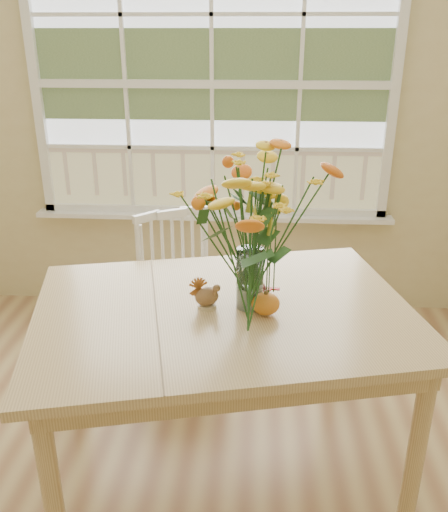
{
  "coord_description": "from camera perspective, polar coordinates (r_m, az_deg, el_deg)",
  "views": [
    {
      "loc": [
        0.3,
        -1.32,
        1.86
      ],
      "look_at": [
        0.18,
        0.66,
        1.04
      ],
      "focal_mm": 38.0,
      "sensor_mm": 36.0,
      "label": 1
    }
  ],
  "objects": [
    {
      "name": "windsor_chair",
      "position": [
        3.04,
        -4.68,
        -3.45
      ],
      "size": [
        0.58,
        0.57,
        0.94
      ],
      "rotation": [
        0.0,
        0.0,
        0.48
      ],
      "color": "white",
      "rests_on": "floor"
    },
    {
      "name": "turkey_figurine",
      "position": [
        2.2,
        -1.82,
        -4.27
      ],
      "size": [
        0.12,
        0.1,
        0.12
      ],
      "rotation": [
        0.0,
        0.0,
        0.39
      ],
      "color": "#CCB78C",
      "rests_on": "dining_table"
    },
    {
      "name": "flower_vase",
      "position": [
        2.08,
        2.86,
        3.85
      ],
      "size": [
        0.52,
        0.52,
        0.62
      ],
      "color": "white",
      "rests_on": "dining_table"
    },
    {
      "name": "window",
      "position": [
        3.56,
        -1.28,
        17.34
      ],
      "size": [
        2.42,
        0.12,
        1.74
      ],
      "color": "silver",
      "rests_on": "wall_back"
    },
    {
      "name": "dining_table",
      "position": [
        2.27,
        -0.03,
        -7.5
      ],
      "size": [
        1.73,
        1.4,
        0.82
      ],
      "rotation": [
        0.0,
        0.0,
        0.22
      ],
      "color": "tan",
      "rests_on": "floor"
    },
    {
      "name": "wall_back",
      "position": [
        3.62,
        -1.2,
        14.53
      ],
      "size": [
        4.0,
        0.02,
        2.7
      ],
      "primitive_type": "cube",
      "color": "#D0BD85",
      "rests_on": "floor"
    },
    {
      "name": "pumpkin",
      "position": [
        2.15,
        4.4,
        -5.14
      ],
      "size": [
        0.11,
        0.11,
        0.09
      ],
      "primitive_type": "ellipsoid",
      "color": "orange",
      "rests_on": "dining_table"
    },
    {
      "name": "dark_gourd",
      "position": [
        2.31,
        3.54,
        -3.41
      ],
      "size": [
        0.13,
        0.09,
        0.06
      ],
      "color": "#38160F",
      "rests_on": "dining_table"
    }
  ]
}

